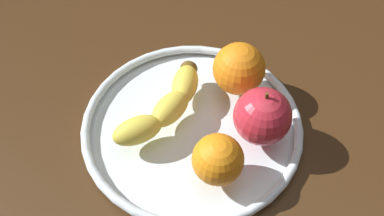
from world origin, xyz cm
name	(u,v)px	position (x,y,z in cm)	size (l,w,h in cm)	color
ground_plane	(192,138)	(0.00, 0.00, -2.00)	(126.51, 126.51, 4.00)	#3C2511
fruit_bowl	(192,126)	(0.00, 0.00, 0.92)	(30.01, 30.01, 1.80)	silver
banana	(166,106)	(0.26, 3.74, 3.58)	(16.87, 9.42, 3.56)	gold
apple	(262,116)	(0.73, -9.02, 5.52)	(7.44, 7.44, 8.24)	#BB2635
orange_front_left	(218,159)	(-6.64, -5.19, 4.95)	(6.31, 6.31, 6.31)	orange
orange_front_right	(239,69)	(7.90, -4.35, 5.44)	(7.29, 7.29, 7.29)	orange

